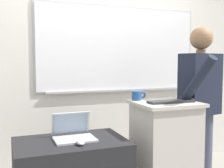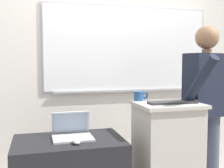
% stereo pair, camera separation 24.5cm
% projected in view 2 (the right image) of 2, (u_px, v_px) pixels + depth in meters
% --- Properties ---
extents(back_wall, '(6.40, 0.17, 2.65)m').
position_uv_depth(back_wall, '(107.00, 61.00, 3.40)').
color(back_wall, silver).
rests_on(back_wall, ground_plane).
extents(lectern_podium, '(0.56, 0.52, 0.95)m').
position_uv_depth(lectern_podium, '(167.00, 154.00, 2.54)').
color(lectern_podium, '#BCB7AD').
rests_on(lectern_podium, ground_plane).
extents(person_presenter, '(0.57, 0.58, 1.66)m').
position_uv_depth(person_presenter, '(206.00, 99.00, 2.68)').
color(person_presenter, '#474C60').
rests_on(person_presenter, ground_plane).
extents(laptop, '(0.33, 0.29, 0.21)m').
position_uv_depth(laptop, '(72.00, 131.00, 2.35)').
color(laptop, '#B7BABF').
rests_on(laptop, side_desk).
extents(wireless_keyboard, '(0.43, 0.13, 0.02)m').
position_uv_depth(wireless_keyboard, '(172.00, 102.00, 2.44)').
color(wireless_keyboard, '#2D2D30').
rests_on(wireless_keyboard, lectern_podium).
extents(computer_mouse_by_laptop, '(0.06, 0.10, 0.03)m').
position_uv_depth(computer_mouse_by_laptop, '(76.00, 142.00, 2.16)').
color(computer_mouse_by_laptop, '#BCBCC1').
rests_on(computer_mouse_by_laptop, side_desk).
extents(computer_mouse_by_keyboard, '(0.06, 0.10, 0.03)m').
position_uv_depth(computer_mouse_by_keyboard, '(194.00, 101.00, 2.51)').
color(computer_mouse_by_keyboard, black).
rests_on(computer_mouse_by_keyboard, lectern_podium).
extents(coffee_mug, '(0.14, 0.09, 0.09)m').
position_uv_depth(coffee_mug, '(139.00, 96.00, 2.63)').
color(coffee_mug, '#234C84').
rests_on(coffee_mug, lectern_podium).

